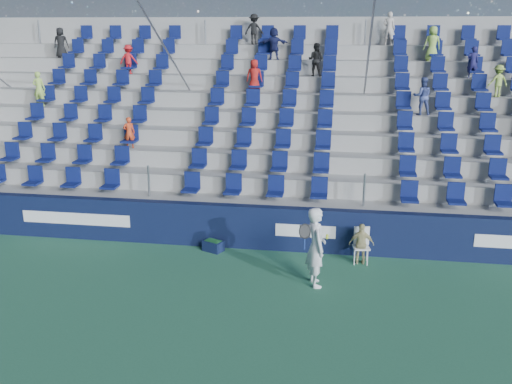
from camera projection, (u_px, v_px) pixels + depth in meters
ground at (228, 299)px, 12.70m from camera, size 70.00×70.00×0.00m
sponsor_wall at (251, 227)px, 15.52m from camera, size 24.00×0.32×1.20m
grandstand at (275, 137)px, 19.93m from camera, size 24.00×8.17×6.63m
tennis_player at (316, 247)px, 13.16m from camera, size 0.72×0.80×1.90m
line_judge_chair at (361, 242)px, 14.62m from camera, size 0.47×0.48×0.92m
line_judge at (361, 244)px, 14.48m from camera, size 0.64×0.28×1.07m
ball_bin at (213, 245)px, 15.41m from camera, size 0.62×0.53×0.30m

